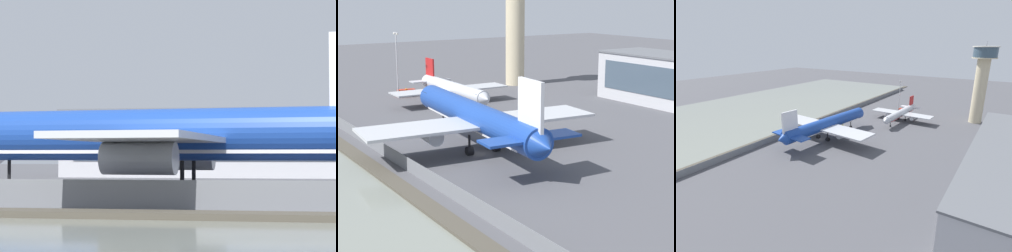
# 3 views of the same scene
# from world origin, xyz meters

# --- Properties ---
(ground_plane) EXTENTS (500.00, 500.00, 0.00)m
(ground_plane) POSITION_xyz_m (0.00, 0.00, 0.00)
(ground_plane) COLOR #4C4C51
(waterfront_lagoon) EXTENTS (320.00, 98.00, 0.01)m
(waterfront_lagoon) POSITION_xyz_m (0.00, -71.00, 0.00)
(waterfront_lagoon) COLOR gray
(waterfront_lagoon) RESTS_ON ground
(shoreline_seawall) EXTENTS (320.00, 3.00, 0.50)m
(shoreline_seawall) POSITION_xyz_m (0.00, -20.50, 0.25)
(shoreline_seawall) COLOR #474238
(shoreline_seawall) RESTS_ON ground
(perimeter_fence) EXTENTS (280.00, 0.10, 2.58)m
(perimeter_fence) POSITION_xyz_m (0.00, -16.00, 1.29)
(perimeter_fence) COLOR slate
(perimeter_fence) RESTS_ON ground
(cargo_jet_blue) EXTENTS (55.66, 47.71, 16.93)m
(cargo_jet_blue) POSITION_xyz_m (-2.82, 1.25, 6.46)
(cargo_jet_blue) COLOR #193D93
(cargo_jet_blue) RESTS_ON ground
(passenger_jet_silver) EXTENTS (39.29, 33.53, 11.63)m
(passenger_jet_silver) POSITION_xyz_m (-46.75, 19.05, 4.44)
(passenger_jet_silver) COLOR silver
(passenger_jet_silver) RESTS_ON ground
(baggage_tug) EXTENTS (2.98, 3.57, 1.80)m
(baggage_tug) POSITION_xyz_m (-19.76, -2.43, 0.81)
(baggage_tug) COLOR yellow
(baggage_tug) RESTS_ON ground
(ops_van) EXTENTS (2.95, 5.48, 2.48)m
(ops_van) POSITION_xyz_m (-65.21, 13.46, 1.28)
(ops_van) COLOR red
(ops_van) RESTS_ON ground
(control_tower) EXTENTS (12.61, 12.61, 42.15)m
(control_tower) POSITION_xyz_m (-66.73, 53.80, 24.26)
(control_tower) COLOR #C6B793
(control_tower) RESTS_ON ground
(terminal_building) EXTENTS (79.76, 17.58, 13.92)m
(terminal_building) POSITION_xyz_m (5.47, 70.14, 6.97)
(terminal_building) COLOR #B2B2B7
(terminal_building) RESTS_ON ground
(apron_light_mast_apron_west) EXTENTS (3.20, 0.40, 19.47)m
(apron_light_mast_apron_west) POSITION_xyz_m (-64.81, 10.55, 11.00)
(apron_light_mast_apron_west) COLOR #A8A8AD
(apron_light_mast_apron_west) RESTS_ON ground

